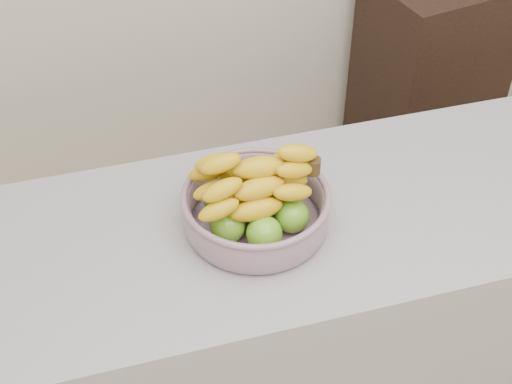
# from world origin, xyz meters

# --- Properties ---
(counter) EXTENTS (2.00, 0.60, 0.90)m
(counter) POSITION_xyz_m (0.00, 0.75, 0.45)
(counter) COLOR #A09FA8
(counter) RESTS_ON ground
(cabinet) EXTENTS (0.56, 0.48, 0.89)m
(cabinet) POSITION_xyz_m (0.85, 1.78, 0.45)
(cabinet) COLOR black
(cabinet) RESTS_ON ground
(fruit_bowl) EXTENTS (0.33, 0.33, 0.19)m
(fruit_bowl) POSITION_xyz_m (-0.15, 0.75, 0.96)
(fruit_bowl) COLOR #8A97A5
(fruit_bowl) RESTS_ON counter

